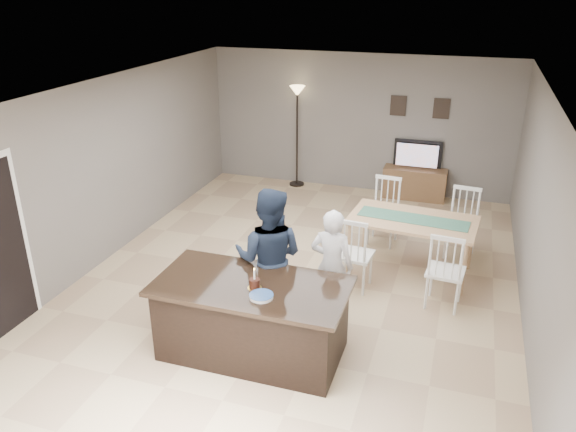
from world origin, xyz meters
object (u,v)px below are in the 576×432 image
(floor_lamp, at_px, (297,109))
(birthday_cake, at_px, (255,283))
(man, at_px, (269,258))
(woman, at_px, (332,266))
(television, at_px, (417,155))
(dining_table, at_px, (412,228))
(plate_stack, at_px, (261,296))
(tv_console, at_px, (414,183))
(kitchen_island, at_px, (252,318))

(floor_lamp, bearing_deg, birthday_cake, -77.32)
(man, bearing_deg, woman, -161.60)
(television, height_order, dining_table, television)
(man, relative_size, plate_stack, 6.91)
(plate_stack, height_order, floor_lamp, floor_lamp)
(woman, xyz_separation_m, birthday_cake, (-0.61, -1.03, 0.21))
(tv_console, xyz_separation_m, man, (-1.23, -4.92, 0.59))
(birthday_cake, relative_size, plate_stack, 0.95)
(birthday_cake, distance_m, floor_lamp, 5.84)
(kitchen_island, relative_size, man, 1.21)
(plate_stack, height_order, dining_table, dining_table)
(kitchen_island, xyz_separation_m, birthday_cake, (0.07, -0.07, 0.50))
(kitchen_island, distance_m, tv_console, 5.70)
(woman, bearing_deg, man, 25.88)
(woman, relative_size, birthday_cake, 6.08)
(floor_lamp, bearing_deg, man, -76.57)
(tv_console, height_order, woman, woman)
(birthday_cake, xyz_separation_m, plate_stack, (0.14, -0.17, -0.04))
(kitchen_island, xyz_separation_m, man, (-0.03, 0.65, 0.44))
(woman, bearing_deg, floor_lamp, -65.61)
(tv_console, distance_m, dining_table, 3.07)
(plate_stack, distance_m, floor_lamp, 6.03)
(plate_stack, bearing_deg, kitchen_island, 131.33)
(woman, distance_m, plate_stack, 1.30)
(man, bearing_deg, dining_table, -133.65)
(woman, xyz_separation_m, floor_lamp, (-1.88, 4.63, 0.84))
(television, height_order, floor_lamp, floor_lamp)
(tv_console, bearing_deg, floor_lamp, 179.52)
(man, bearing_deg, birthday_cake, 92.29)
(woman, height_order, plate_stack, woman)
(kitchen_island, height_order, floor_lamp, floor_lamp)
(tv_console, height_order, television, television)
(woman, distance_m, floor_lamp, 5.07)
(tv_console, bearing_deg, plate_stack, -99.70)
(television, height_order, birthday_cake, birthday_cake)
(tv_console, relative_size, plate_stack, 4.65)
(television, bearing_deg, floor_lamp, 1.19)
(man, distance_m, plate_stack, 0.92)
(woman, height_order, birthday_cake, woman)
(birthday_cake, height_order, floor_lamp, floor_lamp)
(woman, bearing_deg, dining_table, -114.48)
(birthday_cake, height_order, dining_table, birthday_cake)
(woman, distance_m, dining_table, 1.77)
(tv_console, height_order, floor_lamp, floor_lamp)
(television, distance_m, man, 5.13)
(tv_console, height_order, man, man)
(tv_console, relative_size, dining_table, 0.56)
(tv_console, relative_size, man, 0.67)
(plate_stack, bearing_deg, television, 80.41)
(dining_table, bearing_deg, birthday_cake, -113.06)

